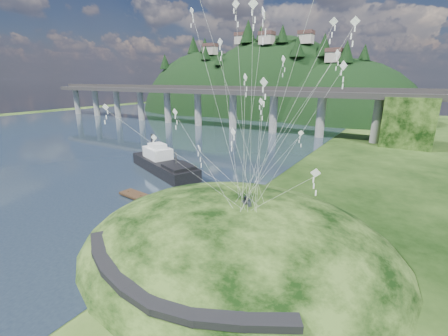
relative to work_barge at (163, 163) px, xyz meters
The scene contains 10 objects.
ground 24.86m from the work_barge, 45.82° to the right, with size 320.00×320.00×0.00m, color black.
water 56.09m from the work_barge, 167.42° to the left, with size 240.00×240.00×0.00m, color #2A3B4D.
grass_hill 29.98m from the work_barge, 31.98° to the right, with size 36.00×32.00×13.00m.
footpath 37.02m from the work_barge, 48.05° to the right, with size 22.29×5.84×0.83m.
bridge 53.68m from the work_barge, 99.96° to the left, with size 160.00×11.00×15.00m.
far_ridge 108.03m from the work_barge, 104.14° to the left, with size 153.00×70.00×94.50m.
work_barge is the anchor object (origin of this frame).
wooden_dock 16.29m from the work_barge, 52.04° to the right, with size 13.99×3.52×0.99m.
kite_flyers 31.23m from the work_barge, 30.90° to the right, with size 1.48×1.01×1.68m.
kite_swarm 34.39m from the work_barge, 30.18° to the right, with size 20.94×16.95×19.61m.
Camera 1 is at (22.35, -23.55, 17.35)m, focal length 24.00 mm.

